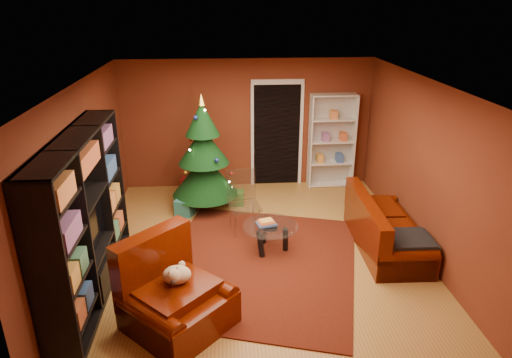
{
  "coord_description": "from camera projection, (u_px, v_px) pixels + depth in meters",
  "views": [
    {
      "loc": [
        -0.5,
        -6.18,
        3.69
      ],
      "look_at": [
        0.0,
        0.4,
        1.05
      ],
      "focal_mm": 32.0,
      "sensor_mm": 36.0,
      "label": 1
    }
  ],
  "objects": [
    {
      "name": "media_unit",
      "position": [
        85.0,
        218.0,
        5.79
      ],
      "size": [
        0.45,
        2.81,
        2.15
      ],
      "primitive_type": null,
      "rotation": [
        0.0,
        0.0,
        0.01
      ],
      "color": "black",
      "rests_on": "floor"
    },
    {
      "name": "ceiling",
      "position": [
        258.0,
        82.0,
        6.15
      ],
      "size": [
        5.0,
        5.5,
        0.05
      ],
      "primitive_type": "cube",
      "color": "silver",
      "rests_on": "wall_back"
    },
    {
      "name": "rug",
      "position": [
        257.0,
        263.0,
        6.78
      ],
      "size": [
        3.6,
        3.93,
        0.02
      ],
      "primitive_type": "cube",
      "rotation": [
        0.0,
        0.0,
        -0.28
      ],
      "color": "#521A0D",
      "rests_on": "floor"
    },
    {
      "name": "armchair",
      "position": [
        178.0,
        294.0,
        5.34
      ],
      "size": [
        1.64,
        1.64,
        0.91
      ],
      "primitive_type": null,
      "rotation": [
        0.0,
        0.0,
        0.8
      ],
      "color": "#450F02",
      "rests_on": "rug"
    },
    {
      "name": "wall_right",
      "position": [
        426.0,
        169.0,
        6.82
      ],
      "size": [
        0.05,
        5.5,
        2.6
      ],
      "primitive_type": "cube",
      "color": "maroon",
      "rests_on": "ground"
    },
    {
      "name": "doorway",
      "position": [
        277.0,
        136.0,
        9.31
      ],
      "size": [
        1.06,
        0.6,
        2.16
      ],
      "primitive_type": null,
      "color": "black",
      "rests_on": "floor"
    },
    {
      "name": "white_bookshelf",
      "position": [
        332.0,
        141.0,
        9.27
      ],
      "size": [
        0.92,
        0.34,
        1.97
      ],
      "primitive_type": null,
      "rotation": [
        0.0,
        0.0,
        0.01
      ],
      "color": "white",
      "rests_on": "floor"
    },
    {
      "name": "dog",
      "position": [
        177.0,
        275.0,
        5.32
      ],
      "size": [
        0.49,
        0.5,
        0.3
      ],
      "primitive_type": null,
      "rotation": [
        0.0,
        0.0,
        0.8
      ],
      "color": "beige",
      "rests_on": "armchair"
    },
    {
      "name": "floor",
      "position": [
        258.0,
        252.0,
        7.14
      ],
      "size": [
        5.0,
        5.5,
        0.05
      ],
      "primitive_type": "cube",
      "color": "olive",
      "rests_on": "ground"
    },
    {
      "name": "gift_box_red",
      "position": [
        187.0,
        184.0,
        9.39
      ],
      "size": [
        0.27,
        0.27,
        0.23
      ],
      "primitive_type": "cube",
      "rotation": [
        0.0,
        0.0,
        -0.2
      ],
      "color": "maroon",
      "rests_on": "floor"
    },
    {
      "name": "coffee_table",
      "position": [
        270.0,
        238.0,
        7.05
      ],
      "size": [
        1.05,
        1.05,
        0.54
      ],
      "primitive_type": null,
      "rotation": [
        0.0,
        0.0,
        0.26
      ],
      "color": "gray",
      "rests_on": "rug"
    },
    {
      "name": "gift_box_green",
      "position": [
        237.0,
        198.0,
        8.68
      ],
      "size": [
        0.29,
        0.29,
        0.27
      ],
      "primitive_type": "cube",
      "rotation": [
        0.0,
        0.0,
        -0.09
      ],
      "color": "#287125",
      "rests_on": "floor"
    },
    {
      "name": "wall_left",
      "position": [
        81.0,
        178.0,
        6.47
      ],
      "size": [
        0.05,
        5.5,
        2.6
      ],
      "primitive_type": "cube",
      "color": "maroon",
      "rests_on": "ground"
    },
    {
      "name": "sofa",
      "position": [
        388.0,
        223.0,
        7.08
      ],
      "size": [
        0.93,
        1.98,
        0.84
      ],
      "primitive_type": null,
      "rotation": [
        0.0,
        0.0,
        1.54
      ],
      "color": "#450F02",
      "rests_on": "rug"
    },
    {
      "name": "acrylic_chair",
      "position": [
        244.0,
        206.0,
        7.52
      ],
      "size": [
        0.58,
        0.61,
        0.95
      ],
      "primitive_type": null,
      "rotation": [
        0.0,
        0.0,
        0.19
      ],
      "color": "#66605B",
      "rests_on": "rug"
    },
    {
      "name": "christmas_tree",
      "position": [
        204.0,
        154.0,
        8.23
      ],
      "size": [
        1.28,
        1.28,
        2.16
      ],
      "primitive_type": null,
      "rotation": [
        0.0,
        0.0,
        0.06
      ],
      "color": "black",
      "rests_on": "floor"
    },
    {
      "name": "wall_back",
      "position": [
        247.0,
        124.0,
        9.21
      ],
      "size": [
        5.0,
        0.05,
        2.6
      ],
      "primitive_type": "cube",
      "color": "maroon",
      "rests_on": "ground"
    },
    {
      "name": "gift_box_teal",
      "position": [
        185.0,
        207.0,
        8.27
      ],
      "size": [
        0.38,
        0.38,
        0.3
      ],
      "primitive_type": "cube",
      "rotation": [
        0.0,
        0.0,
        -0.34
      ],
      "color": "#247375",
      "rests_on": "floor"
    }
  ]
}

